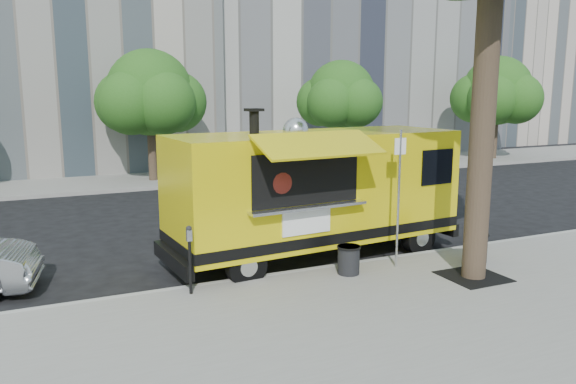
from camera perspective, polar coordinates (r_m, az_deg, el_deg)
name	(u,v)px	position (r m, az deg, el deg)	size (l,w,h in m)	color
ground	(302,262)	(13.25, 1.44, -7.13)	(120.00, 120.00, 0.00)	black
sidewalk	(404,323)	(9.99, 11.68, -12.89)	(60.00, 6.00, 0.15)	gray
curb	(320,270)	(12.43, 3.32, -7.97)	(60.00, 0.14, 0.16)	#999993
far_sidewalk	(172,177)	(25.78, -11.66, 1.46)	(60.00, 5.00, 0.15)	gray
building_right	(508,39)	(50.27, 21.49, 14.29)	(16.00, 12.00, 16.00)	#BEAE9F
tree_well	(473,277)	(12.40, 18.29, -8.16)	(1.20, 1.20, 0.02)	black
far_tree_b	(150,93)	(24.49, -13.88, 9.75)	(3.60, 3.60, 5.50)	#33261C
far_tree_c	(341,95)	(27.34, 5.41, 9.80)	(3.24, 3.24, 5.21)	#33261C
far_tree_d	(497,91)	(33.56, 20.48, 9.60)	(3.78, 3.78, 5.64)	#33261C
sign_post	(399,190)	(12.28, 11.18, 0.16)	(0.28, 0.06, 3.00)	silver
parking_meter	(190,252)	(10.76, -9.96, -5.99)	(0.11, 0.11, 1.33)	black
food_truck	(315,190)	(13.17, 2.76, 0.25)	(7.35, 3.78, 3.56)	#DAC60B
trash_bin_left	(476,247)	(13.35, 18.53, -5.31)	(0.55, 0.55, 0.65)	black
trash_bin_right	(349,259)	(11.95, 6.18, -6.78)	(0.50, 0.50, 0.60)	black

